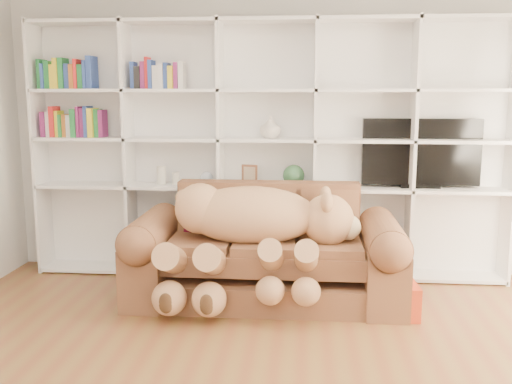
# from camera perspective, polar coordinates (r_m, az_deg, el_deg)

# --- Properties ---
(wall_back) EXTENTS (5.00, 0.02, 2.70)m
(wall_back) POSITION_cam_1_polar(r_m,az_deg,el_deg) (5.50, 1.30, 5.94)
(wall_back) COLOR silver
(wall_back) RESTS_ON floor
(bookshelf) EXTENTS (4.43, 0.35, 2.40)m
(bookshelf) POSITION_cam_1_polar(r_m,az_deg,el_deg) (5.39, -1.36, 5.38)
(bookshelf) COLOR white
(bookshelf) RESTS_ON floor
(sofa) EXTENTS (2.26, 0.98, 0.95)m
(sofa) POSITION_cam_1_polar(r_m,az_deg,el_deg) (4.85, 0.98, -6.51)
(sofa) COLOR brown
(sofa) RESTS_ON floor
(teddy_bear) EXTENTS (1.61, 0.90, 0.93)m
(teddy_bear) POSITION_cam_1_polar(r_m,az_deg,el_deg) (4.60, -0.52, -3.64)
(teddy_bear) COLOR tan
(teddy_bear) RESTS_ON sofa
(throw_pillow) EXTENTS (0.42, 0.29, 0.40)m
(throw_pillow) POSITION_cam_1_polar(r_m,az_deg,el_deg) (4.99, -4.84, -2.38)
(throw_pillow) COLOR #530E22
(throw_pillow) RESTS_ON sofa
(gift_box) EXTENTS (0.35, 0.33, 0.27)m
(gift_box) POSITION_cam_1_polar(r_m,az_deg,el_deg) (4.65, 13.77, -10.45)
(gift_box) COLOR red
(gift_box) RESTS_ON floor
(tv) EXTENTS (1.07, 0.18, 0.63)m
(tv) POSITION_cam_1_polar(r_m,az_deg,el_deg) (5.46, 16.15, 3.71)
(tv) COLOR black
(tv) RESTS_ON bookshelf
(picture_frame) EXTENTS (0.15, 0.06, 0.19)m
(picture_frame) POSITION_cam_1_polar(r_m,az_deg,el_deg) (5.36, -0.65, 1.74)
(picture_frame) COLOR #59321E
(picture_frame) RESTS_ON bookshelf
(green_vase) EXTENTS (0.20, 0.20, 0.20)m
(green_vase) POSITION_cam_1_polar(r_m,az_deg,el_deg) (5.34, 3.79, 1.66)
(green_vase) COLOR #316039
(green_vase) RESTS_ON bookshelf
(figurine_tall) EXTENTS (0.10, 0.10, 0.18)m
(figurine_tall) POSITION_cam_1_polar(r_m,az_deg,el_deg) (5.51, -9.43, 1.67)
(figurine_tall) COLOR silver
(figurine_tall) RESTS_ON bookshelf
(figurine_short) EXTENTS (0.08, 0.08, 0.12)m
(figurine_short) POSITION_cam_1_polar(r_m,az_deg,el_deg) (5.48, -8.02, 1.35)
(figurine_short) COLOR silver
(figurine_short) RESTS_ON bookshelf
(snow_globe) EXTENTS (0.12, 0.12, 0.12)m
(snow_globe) POSITION_cam_1_polar(r_m,az_deg,el_deg) (5.42, -4.97, 1.41)
(snow_globe) COLOR silver
(snow_globe) RESTS_ON bookshelf
(shelf_vase) EXTENTS (0.24, 0.24, 0.20)m
(shelf_vase) POSITION_cam_1_polar(r_m,az_deg,el_deg) (5.30, 1.45, 6.52)
(shelf_vase) COLOR beige
(shelf_vase) RESTS_ON bookshelf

